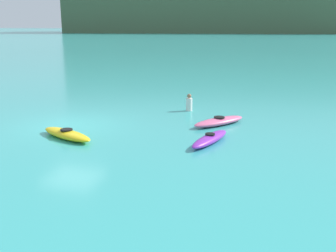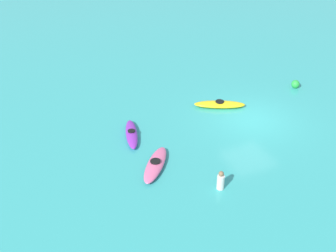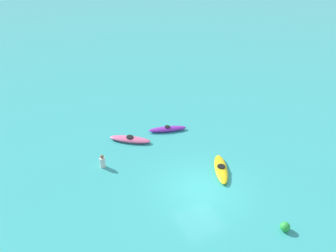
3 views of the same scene
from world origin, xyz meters
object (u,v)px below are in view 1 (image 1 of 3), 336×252
Objects in this scene: kayak_yellow at (67,134)px; kayak_pink at (219,121)px; kayak_purple at (210,139)px; person_near_shore at (189,103)px.

kayak_yellow is 1.06× the size of kayak_pink.
kayak_pink is at bearing 90.86° from kayak_purple.
kayak_purple is 5.65m from person_near_shore.
person_near_shore is (-1.91, 5.31, 0.22)m from kayak_purple.
person_near_shore reaches higher than kayak_yellow.
kayak_pink is 3.13m from person_near_shore.
person_near_shore reaches higher than kayak_pink.
kayak_yellow is 6.50m from kayak_pink.
person_near_shore is at bearing 59.85° from kayak_yellow.
kayak_purple is at bearing -89.14° from kayak_pink.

